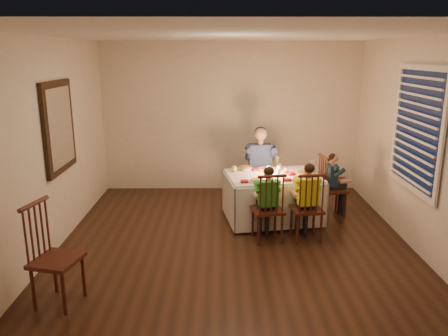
{
  "coord_description": "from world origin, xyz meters",
  "views": [
    {
      "loc": [
        -0.18,
        -5.15,
        2.39
      ],
      "look_at": [
        -0.14,
        0.15,
        1.0
      ],
      "focal_mm": 35.0,
      "sensor_mm": 36.0,
      "label": 1
    }
  ],
  "objects_px": {
    "dining_table": "(273,188)",
    "chair_extra": "(61,303)",
    "serving_bowl": "(245,169)",
    "adult": "(259,204)",
    "chair_near_left": "(267,240)",
    "chair_end": "(331,215)",
    "chair_adult": "(259,204)",
    "child_green": "(267,240)",
    "child_teal": "(331,215)",
    "child_yellow": "(305,239)",
    "chair_near_right": "(305,239)"
  },
  "relations": [
    {
      "from": "dining_table",
      "to": "chair_extra",
      "type": "bearing_deg",
      "value": -146.06
    },
    {
      "from": "serving_bowl",
      "to": "adult",
      "type": "bearing_deg",
      "value": 58.42
    },
    {
      "from": "dining_table",
      "to": "chair_near_left",
      "type": "height_order",
      "value": "dining_table"
    },
    {
      "from": "chair_end",
      "to": "chair_extra",
      "type": "relative_size",
      "value": 0.9
    },
    {
      "from": "dining_table",
      "to": "adult",
      "type": "height_order",
      "value": "dining_table"
    },
    {
      "from": "dining_table",
      "to": "chair_end",
      "type": "bearing_deg",
      "value": 0.96
    },
    {
      "from": "chair_adult",
      "to": "chair_end",
      "type": "distance_m",
      "value": 1.16
    },
    {
      "from": "adult",
      "to": "child_green",
      "type": "bearing_deg",
      "value": -93.34
    },
    {
      "from": "dining_table",
      "to": "chair_end",
      "type": "xyz_separation_m",
      "value": [
        0.92,
        0.17,
        -0.49
      ]
    },
    {
      "from": "chair_end",
      "to": "chair_adult",
      "type": "bearing_deg",
      "value": 54.96
    },
    {
      "from": "chair_near_left",
      "to": "child_teal",
      "type": "bearing_deg",
      "value": -150.7
    },
    {
      "from": "chair_extra",
      "to": "serving_bowl",
      "type": "height_order",
      "value": "serving_bowl"
    },
    {
      "from": "dining_table",
      "to": "serving_bowl",
      "type": "distance_m",
      "value": 0.51
    },
    {
      "from": "serving_bowl",
      "to": "chair_adult",
      "type": "bearing_deg",
      "value": 58.42
    },
    {
      "from": "adult",
      "to": "child_green",
      "type": "xyz_separation_m",
      "value": [
        -0.02,
        -1.39,
        0.0
      ]
    },
    {
      "from": "dining_table",
      "to": "child_teal",
      "type": "bearing_deg",
      "value": 0.96
    },
    {
      "from": "child_yellow",
      "to": "serving_bowl",
      "type": "relative_size",
      "value": 5.33
    },
    {
      "from": "chair_adult",
      "to": "child_green",
      "type": "height_order",
      "value": "child_green"
    },
    {
      "from": "chair_end",
      "to": "adult",
      "type": "bearing_deg",
      "value": 54.96
    },
    {
      "from": "dining_table",
      "to": "serving_bowl",
      "type": "bearing_deg",
      "value": 137.72
    },
    {
      "from": "child_yellow",
      "to": "dining_table",
      "type": "bearing_deg",
      "value": -68.97
    },
    {
      "from": "adult",
      "to": "child_teal",
      "type": "xyz_separation_m",
      "value": [
        1.05,
        -0.5,
        0.0
      ]
    },
    {
      "from": "chair_extra",
      "to": "serving_bowl",
      "type": "relative_size",
      "value": 5.33
    },
    {
      "from": "chair_adult",
      "to": "chair_end",
      "type": "bearing_deg",
      "value": -28.14
    },
    {
      "from": "chair_near_left",
      "to": "chair_near_right",
      "type": "distance_m",
      "value": 0.52
    },
    {
      "from": "dining_table",
      "to": "child_teal",
      "type": "height_order",
      "value": "dining_table"
    },
    {
      "from": "child_teal",
      "to": "chair_adult",
      "type": "bearing_deg",
      "value": 54.96
    },
    {
      "from": "child_green",
      "to": "serving_bowl",
      "type": "relative_size",
      "value": 5.15
    },
    {
      "from": "chair_end",
      "to": "adult",
      "type": "distance_m",
      "value": 1.16
    },
    {
      "from": "serving_bowl",
      "to": "dining_table",
      "type": "bearing_deg",
      "value": -32.81
    },
    {
      "from": "chair_adult",
      "to": "child_yellow",
      "type": "xyz_separation_m",
      "value": [
        0.49,
        -1.37,
        0.0
      ]
    },
    {
      "from": "child_green",
      "to": "child_yellow",
      "type": "relative_size",
      "value": 0.97
    },
    {
      "from": "serving_bowl",
      "to": "chair_end",
      "type": "bearing_deg",
      "value": -3.53
    },
    {
      "from": "chair_end",
      "to": "chair_extra",
      "type": "height_order",
      "value": "chair_extra"
    },
    {
      "from": "chair_adult",
      "to": "child_yellow",
      "type": "distance_m",
      "value": 1.46
    },
    {
      "from": "chair_adult",
      "to": "chair_near_right",
      "type": "relative_size",
      "value": 1.0
    },
    {
      "from": "child_green",
      "to": "chair_end",
      "type": "bearing_deg",
      "value": -150.7
    },
    {
      "from": "child_yellow",
      "to": "serving_bowl",
      "type": "bearing_deg",
      "value": -58.17
    },
    {
      "from": "chair_adult",
      "to": "child_yellow",
      "type": "relative_size",
      "value": 0.9
    },
    {
      "from": "adult",
      "to": "chair_near_right",
      "type": "bearing_deg",
      "value": -72.6
    },
    {
      "from": "chair_adult",
      "to": "chair_end",
      "type": "xyz_separation_m",
      "value": [
        1.05,
        -0.5,
        0.0
      ]
    },
    {
      "from": "chair_near_left",
      "to": "adult",
      "type": "bearing_deg",
      "value": -101.35
    },
    {
      "from": "child_teal",
      "to": "chair_extra",
      "type": "bearing_deg",
      "value": 116.85
    },
    {
      "from": "chair_near_right",
      "to": "child_green",
      "type": "relative_size",
      "value": 0.93
    },
    {
      "from": "chair_near_left",
      "to": "child_teal",
      "type": "distance_m",
      "value": 1.39
    },
    {
      "from": "child_yellow",
      "to": "chair_near_left",
      "type": "bearing_deg",
      "value": -4.18
    },
    {
      "from": "chair_near_left",
      "to": "child_teal",
      "type": "height_order",
      "value": "child_teal"
    },
    {
      "from": "dining_table",
      "to": "child_green",
      "type": "xyz_separation_m",
      "value": [
        -0.15,
        -0.72,
        -0.49
      ]
    },
    {
      "from": "chair_near_right",
      "to": "chair_end",
      "type": "relative_size",
      "value": 1.0
    },
    {
      "from": "chair_extra",
      "to": "child_green",
      "type": "distance_m",
      "value": 2.66
    }
  ]
}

